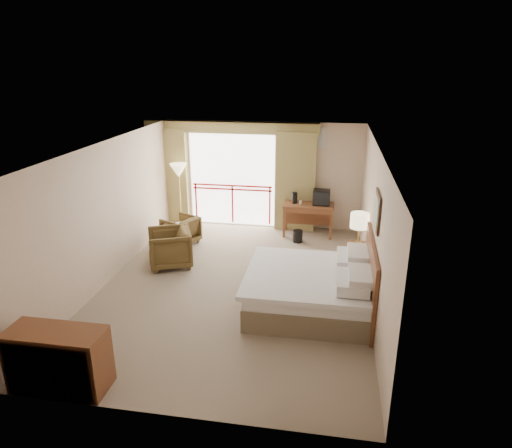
% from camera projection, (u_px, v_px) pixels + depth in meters
% --- Properties ---
extents(floor, '(7.00, 7.00, 0.00)m').
position_uv_depth(floor, '(235.00, 285.00, 8.84)').
color(floor, '#80705B').
rests_on(floor, ground).
extents(ceiling, '(7.00, 7.00, 0.00)m').
position_uv_depth(ceiling, '(233.00, 147.00, 7.93)').
color(ceiling, white).
rests_on(ceiling, wall_back).
extents(wall_back, '(5.00, 0.00, 5.00)m').
position_uv_depth(wall_back, '(263.00, 175.00, 11.63)').
color(wall_back, beige).
rests_on(wall_back, ground).
extents(wall_front, '(5.00, 0.00, 5.00)m').
position_uv_depth(wall_front, '(169.00, 321.00, 5.14)').
color(wall_front, beige).
rests_on(wall_front, ground).
extents(wall_left, '(0.00, 7.00, 7.00)m').
position_uv_depth(wall_left, '(107.00, 213.00, 8.77)').
color(wall_left, beige).
rests_on(wall_left, ground).
extents(wall_right, '(0.00, 7.00, 7.00)m').
position_uv_depth(wall_right, '(373.00, 228.00, 7.99)').
color(wall_right, beige).
rests_on(wall_right, ground).
extents(balcony_door, '(2.40, 0.00, 2.40)m').
position_uv_depth(balcony_door, '(232.00, 180.00, 11.79)').
color(balcony_door, white).
rests_on(balcony_door, wall_back).
extents(balcony_railing, '(2.09, 0.03, 1.02)m').
position_uv_depth(balcony_railing, '(232.00, 194.00, 11.90)').
color(balcony_railing, '#AF140F').
rests_on(balcony_railing, wall_back).
extents(curtain_left, '(1.00, 0.26, 2.50)m').
position_uv_depth(curtain_left, '(169.00, 177.00, 11.91)').
color(curtain_left, olive).
rests_on(curtain_left, wall_back).
extents(curtain_right, '(1.00, 0.26, 2.50)m').
position_uv_depth(curtain_right, '(296.00, 182.00, 11.39)').
color(curtain_right, olive).
rests_on(curtain_right, wall_back).
extents(valance, '(4.40, 0.22, 0.28)m').
position_uv_depth(valance, '(230.00, 128.00, 11.24)').
color(valance, olive).
rests_on(valance, wall_back).
extents(hvac_vent, '(0.50, 0.04, 0.50)m').
position_uv_depth(hvac_vent, '(316.00, 137.00, 11.06)').
color(hvac_vent, silver).
rests_on(hvac_vent, wall_back).
extents(bed, '(2.13, 2.06, 0.97)m').
position_uv_depth(bed, '(312.00, 289.00, 7.92)').
color(bed, brown).
rests_on(bed, floor).
extents(headboard, '(0.06, 2.10, 1.30)m').
position_uv_depth(headboard, '(370.00, 279.00, 7.68)').
color(headboard, '#5C2F1A').
rests_on(headboard, wall_right).
extents(framed_art, '(0.04, 0.72, 0.60)m').
position_uv_depth(framed_art, '(377.00, 211.00, 7.27)').
color(framed_art, black).
rests_on(framed_art, wall_right).
extents(nightstand, '(0.50, 0.58, 0.65)m').
position_uv_depth(nightstand, '(356.00, 261.00, 9.14)').
color(nightstand, '#5C2F1A').
rests_on(nightstand, floor).
extents(table_lamp, '(0.36, 0.36, 0.64)m').
position_uv_depth(table_lamp, '(359.00, 221.00, 8.91)').
color(table_lamp, tan).
rests_on(table_lamp, nightstand).
extents(phone, '(0.21, 0.18, 0.08)m').
position_uv_depth(phone, '(356.00, 246.00, 8.89)').
color(phone, black).
rests_on(phone, nightstand).
extents(desk, '(1.24, 0.60, 0.81)m').
position_uv_depth(desk, '(309.00, 210.00, 11.25)').
color(desk, '#5C2F1A').
rests_on(desk, floor).
extents(tv, '(0.41, 0.32, 0.37)m').
position_uv_depth(tv, '(321.00, 197.00, 11.02)').
color(tv, black).
rests_on(tv, desk).
extents(coffee_maker, '(0.16, 0.16, 0.28)m').
position_uv_depth(coffee_maker, '(295.00, 198.00, 11.15)').
color(coffee_maker, black).
rests_on(coffee_maker, desk).
extents(cup, '(0.08, 0.08, 0.09)m').
position_uv_depth(cup, '(300.00, 202.00, 11.11)').
color(cup, white).
rests_on(cup, desk).
extents(wastebasket, '(0.26, 0.26, 0.29)m').
position_uv_depth(wastebasket, '(298.00, 236.00, 10.91)').
color(wastebasket, black).
rests_on(wastebasket, floor).
extents(armchair_far, '(0.96, 0.95, 0.66)m').
position_uv_depth(armchair_far, '(182.00, 243.00, 10.89)').
color(armchair_far, '#473519').
rests_on(armchair_far, floor).
extents(armchair_near, '(1.14, 1.13, 0.80)m').
position_uv_depth(armchair_near, '(171.00, 265.00, 9.72)').
color(armchair_near, '#473519').
rests_on(armchair_near, floor).
extents(side_table, '(0.54, 0.54, 0.59)m').
position_uv_depth(side_table, '(176.00, 233.00, 10.41)').
color(side_table, black).
rests_on(side_table, floor).
extents(book, '(0.20, 0.25, 0.02)m').
position_uv_depth(book, '(175.00, 225.00, 10.34)').
color(book, white).
rests_on(book, side_table).
extents(floor_lamp, '(0.43, 0.43, 1.68)m').
position_uv_depth(floor_lamp, '(179.00, 173.00, 11.44)').
color(floor_lamp, tan).
rests_on(floor_lamp, floor).
extents(dresser, '(1.28, 0.54, 0.85)m').
position_uv_depth(dresser, '(58.00, 359.00, 5.97)').
color(dresser, '#5C2F1A').
rests_on(dresser, floor).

